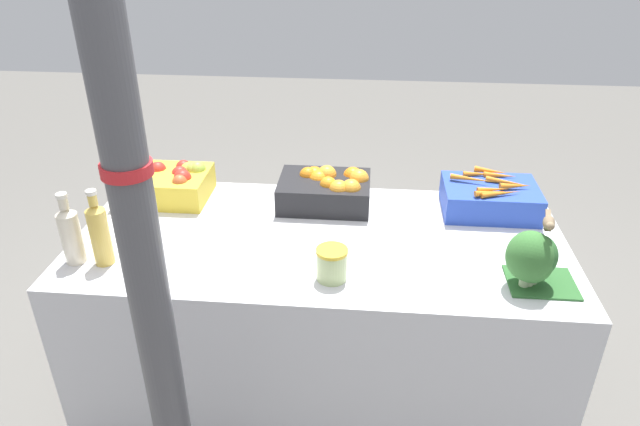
{
  "coord_description": "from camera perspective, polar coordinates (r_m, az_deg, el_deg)",
  "views": [
    {
      "loc": [
        0.17,
        -1.83,
        1.88
      ],
      "look_at": [
        0.0,
        0.0,
        0.88
      ],
      "focal_mm": 32.0,
      "sensor_mm": 36.0,
      "label": 1
    }
  ],
  "objects": [
    {
      "name": "ground_plane",
      "position": [
        2.63,
        0.0,
        -16.99
      ],
      "size": [
        10.0,
        10.0,
        0.0
      ],
      "primitive_type": "plane",
      "color": "#605E59"
    },
    {
      "name": "market_table",
      "position": [
        2.37,
        0.0,
        -10.41
      ],
      "size": [
        1.83,
        0.86,
        0.78
      ],
      "primitive_type": "cube",
      "color": "silver",
      "rests_on": "ground_plane"
    },
    {
      "name": "juice_bottle_cloudy",
      "position": [
        2.12,
        -23.67,
        -1.89
      ],
      "size": [
        0.07,
        0.07,
        0.26
      ],
      "color": "beige",
      "rests_on": "market_table"
    },
    {
      "name": "juice_bottle_golden",
      "position": [
        2.07,
        -21.18,
        -1.85
      ],
      "size": [
        0.07,
        0.07,
        0.28
      ],
      "color": "gold",
      "rests_on": "market_table"
    },
    {
      "name": "support_pole",
      "position": [
        1.37,
        -18.75,
        4.09
      ],
      "size": [
        0.12,
        0.12,
        2.69
      ],
      "color": "#4C4C51",
      "rests_on": "ground_plane"
    },
    {
      "name": "apple_crate",
      "position": [
        2.49,
        -14.95,
        2.93
      ],
      "size": [
        0.37,
        0.27,
        0.15
      ],
      "color": "gold",
      "rests_on": "market_table"
    },
    {
      "name": "orange_crate",
      "position": [
        2.35,
        0.7,
        2.46
      ],
      "size": [
        0.37,
        0.27,
        0.15
      ],
      "color": "black",
      "rests_on": "market_table"
    },
    {
      "name": "sparrow_bird",
      "position": [
        1.9,
        21.93,
        -0.95
      ],
      "size": [
        0.05,
        0.14,
        0.05
      ],
      "rotation": [
        0.0,
        0.0,
        -1.77
      ],
      "color": "#4C3D2D",
      "rests_on": "broccoli_pile"
    },
    {
      "name": "pickle_jar",
      "position": [
        1.89,
        1.19,
        -5.11
      ],
      "size": [
        0.11,
        0.11,
        0.11
      ],
      "color": "#B2C684",
      "rests_on": "market_table"
    },
    {
      "name": "broccoli_pile",
      "position": [
        1.94,
        20.5,
        -4.32
      ],
      "size": [
        0.25,
        0.19,
        0.2
      ],
      "color": "#2D602D",
      "rests_on": "market_table"
    },
    {
      "name": "carrot_crate",
      "position": [
        2.39,
        16.63,
        1.49
      ],
      "size": [
        0.37,
        0.28,
        0.14
      ],
      "color": "#2847B7",
      "rests_on": "market_table"
    }
  ]
}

